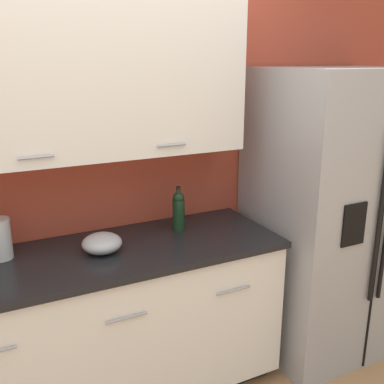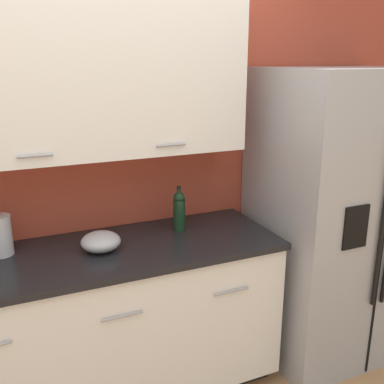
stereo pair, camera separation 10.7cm
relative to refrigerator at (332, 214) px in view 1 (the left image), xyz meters
The scene contains 5 objects.
wall_back 1.73m from the refrigerator, 167.48° to the left, with size 10.00×0.39×2.60m.
counter_unit 1.82m from the refrigerator, behind, with size 2.45×0.64×0.91m.
refrigerator is the anchor object (origin of this frame).
wine_bottle 1.02m from the refrigerator, behind, with size 0.07×0.07×0.26m.
mixing_bowl 1.48m from the refrigerator, behind, with size 0.20×0.20×0.10m.
Camera 1 is at (-0.49, -1.31, 1.86)m, focal length 42.00 mm.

